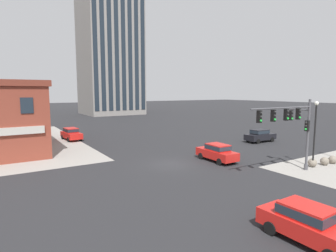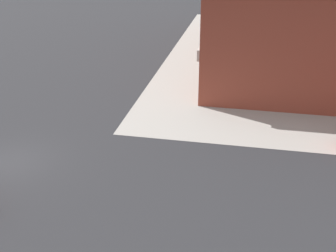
% 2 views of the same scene
% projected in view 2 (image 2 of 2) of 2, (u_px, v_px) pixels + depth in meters
% --- Properties ---
extents(ground_plane, '(320.00, 320.00, 0.00)m').
position_uv_depth(ground_plane, '(11.00, 162.00, 23.59)').
color(ground_plane, '#262628').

